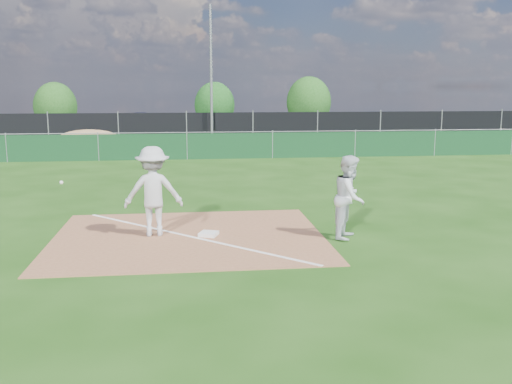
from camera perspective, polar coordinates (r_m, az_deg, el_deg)
ground at (r=21.73m, az=-6.85°, el=1.61°), size 90.00×90.00×0.00m
infield_dirt at (r=12.91m, az=-6.72°, el=-4.47°), size 6.00×5.00×0.02m
foul_line at (r=12.91m, az=-6.72°, el=-4.41°), size 5.01×5.01×0.01m
green_fence at (r=26.62m, az=-6.91°, el=4.54°), size 44.00×0.05×1.20m
dirt_mound at (r=30.52m, az=-16.39°, el=4.92°), size 3.38×2.60×1.17m
black_fence at (r=34.56m, az=-6.95°, el=6.40°), size 46.00×0.04×1.80m
parking_lot at (r=39.62m, az=-6.94°, el=5.61°), size 46.00×9.00×0.01m
light_pole at (r=34.22m, az=-4.51°, el=11.59°), size 0.16×0.16×8.00m
first_base at (r=12.92m, az=-4.76°, el=-4.19°), size 0.49×0.49×0.08m
play_at_first at (r=12.92m, az=-10.24°, el=0.06°), size 2.70×0.80×2.01m
runner at (r=12.76m, az=9.37°, el=-0.49°), size 1.05×1.13×1.86m
car_left at (r=39.09m, az=-15.20°, el=6.33°), size 4.24×1.72×1.44m
car_mid at (r=39.64m, az=-10.68°, el=6.66°), size 5.04×2.64×1.58m
car_right at (r=40.29m, az=-0.89°, el=6.63°), size 4.47×3.08×1.20m
tree_left at (r=44.67m, az=-19.42°, el=8.06°), size 3.09×3.09×3.67m
tree_mid at (r=45.08m, az=-4.16°, el=8.66°), size 3.12×3.12×3.70m
tree_right at (r=45.48m, az=5.29°, el=8.94°), size 3.48×3.48×4.12m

